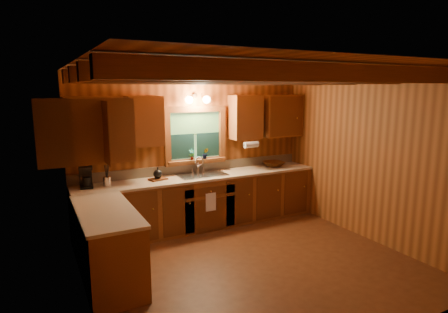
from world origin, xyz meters
name	(u,v)px	position (x,y,z in m)	size (l,w,h in m)	color
room	(252,170)	(0.00, 0.00, 1.30)	(4.20, 4.20, 4.20)	#522A13
ceiling_beams	(254,76)	(0.00, 0.00, 2.49)	(4.20, 2.54, 0.18)	brown
base_cabinets	(182,212)	(-0.49, 1.28, 0.43)	(4.20, 2.22, 0.86)	brown
countertop	(182,184)	(-0.48, 1.29, 0.88)	(4.20, 2.24, 0.04)	tan
backsplash	(195,168)	(0.00, 1.89, 0.98)	(4.20, 0.02, 0.16)	tan
dishwasher_panel	(129,236)	(-1.47, 0.68, 0.43)	(0.02, 0.60, 0.80)	white
upper_cabinets	(173,122)	(-0.56, 1.42, 1.84)	(4.19, 1.77, 0.78)	brown
window	(195,137)	(0.00, 1.87, 1.53)	(1.12, 0.08, 1.00)	brown
window_sill	(197,160)	(0.00, 1.82, 1.12)	(1.06, 0.14, 0.04)	brown
wall_sconce	(198,99)	(0.00, 1.75, 2.16)	(0.45, 0.21, 0.17)	black
paper_towel_roll	(251,145)	(0.92, 1.53, 1.37)	(0.11, 0.11, 0.27)	white
dish_towel	(211,202)	(0.00, 1.26, 0.52)	(0.18, 0.01, 0.30)	white
sink	(202,178)	(0.00, 1.60, 0.86)	(0.82, 0.48, 0.43)	silver
coffee_maker	(86,177)	(-1.84, 1.67, 1.06)	(0.18, 0.23, 0.32)	black
utensil_crock	(107,181)	(-1.56, 1.61, 0.98)	(0.11, 0.11, 0.32)	silver
cutting_board	(158,179)	(-0.76, 1.63, 0.91)	(0.27, 0.19, 0.02)	#572A12
teakettle	(158,174)	(-0.76, 1.63, 1.00)	(0.15, 0.15, 0.18)	black
wicker_basket	(274,164)	(1.49, 1.64, 0.95)	(0.38, 0.38, 0.09)	#48230C
potted_plant_left	(192,154)	(-0.10, 1.80, 1.24)	(0.10, 0.07, 0.19)	#572A12
potted_plant_right	(205,153)	(0.15, 1.79, 1.23)	(0.10, 0.08, 0.19)	#572A12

